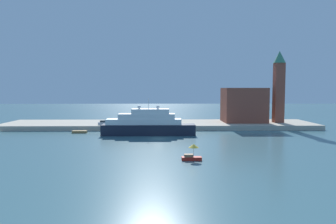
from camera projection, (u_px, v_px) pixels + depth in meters
name	position (u px, v px, depth m)	size (l,w,h in m)	color
ground	(158.00, 139.00, 85.78)	(400.00, 400.00, 0.00)	#3D6670
quay_dock	(159.00, 125.00, 112.39)	(110.00, 21.51, 1.60)	#B7AD99
large_yacht	(147.00, 125.00, 92.42)	(27.67, 4.78, 10.92)	black
small_motorboat	(192.00, 154.00, 59.85)	(3.84, 1.97, 3.16)	#B22319
work_barge	(80.00, 132.00, 96.92)	(4.42, 1.75, 0.72)	olive
harbor_building	(244.00, 105.00, 113.71)	(14.96, 11.97, 12.45)	brown
bell_tower	(279.00, 84.00, 111.32)	(4.34, 4.34, 25.54)	brown
parked_car	(105.00, 123.00, 104.96)	(4.55, 1.62, 1.46)	silver
person_figure	(121.00, 122.00, 107.10)	(0.36, 0.36, 1.63)	#334C8C
mooring_bollard	(158.00, 124.00, 103.19)	(0.51, 0.51, 0.90)	black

